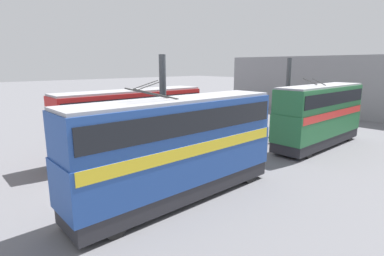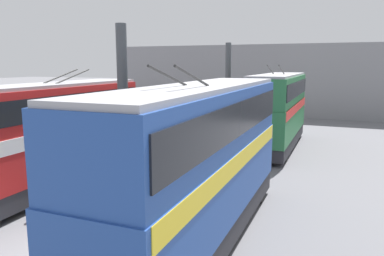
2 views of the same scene
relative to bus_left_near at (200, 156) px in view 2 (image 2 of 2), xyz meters
name	(u,v)px [view 2 (image 2 of 2)]	position (x,y,z in m)	size (l,w,h in m)	color
ground_plane	(50,252)	(-2.31, 4.05, -2.88)	(240.00, 240.00, 0.00)	slate
depot_back_wall	(264,81)	(30.35, 4.05, 1.00)	(0.50, 36.00, 7.77)	gray
support_column_near	(124,120)	(2.08, 4.05, 0.61)	(0.75, 0.75, 7.24)	#42474C
support_column_far	(228,93)	(16.54, 4.05, 0.61)	(0.75, 0.75, 7.24)	#42474C
bus_left_near	(200,156)	(0.00, 0.00, 0.00)	(11.41, 2.54, 5.70)	black
bus_left_far	(278,107)	(14.83, 0.00, -0.03)	(10.44, 2.54, 5.64)	black
bus_right_mid	(49,131)	(2.26, 8.09, -0.12)	(11.30, 2.54, 5.46)	black
person_aisle_midway	(226,138)	(12.98, 3.07, -2.04)	(0.48, 0.42, 1.61)	#384251
person_by_right_row	(46,194)	(-0.13, 6.17, -2.04)	(0.48, 0.39, 1.60)	#473D33
person_aisle_foreground	(61,209)	(-1.19, 4.53, -1.99)	(0.30, 0.45, 1.69)	#2D2D33
person_by_left_row	(121,217)	(-1.04, 2.28, -1.95)	(0.46, 0.47, 1.75)	#473D33
oil_drum	(207,157)	(9.10, 3.04, -2.45)	(0.66, 0.66, 0.86)	#B28E23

